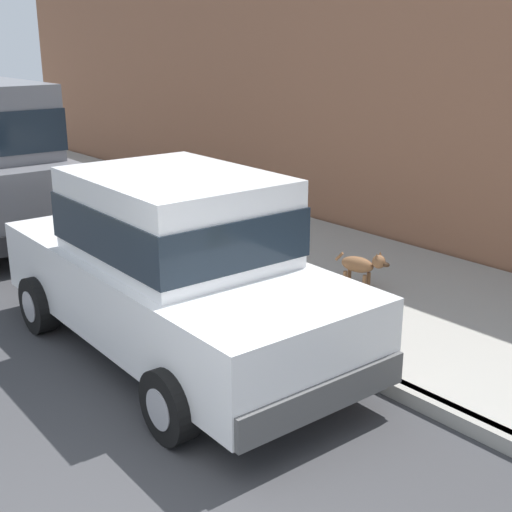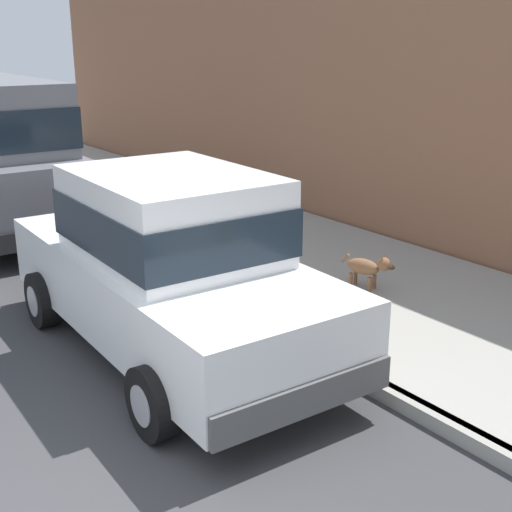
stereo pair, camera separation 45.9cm
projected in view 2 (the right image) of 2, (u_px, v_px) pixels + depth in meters
curb at (406, 403)px, 6.09m from camera, size 0.16×64.00×0.14m
car_white_sedan at (170, 263)px, 6.96m from camera, size 2.13×4.65×1.92m
dog_brown at (368, 267)px, 8.55m from camera, size 0.32×0.74×0.49m
building_facade at (305, 89)px, 12.27m from camera, size 0.50×20.00×4.53m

